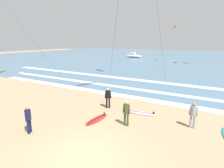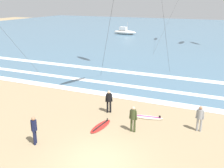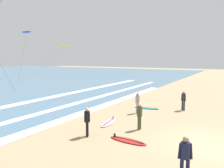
{
  "view_description": "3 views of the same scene",
  "coord_description": "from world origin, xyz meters",
  "px_view_note": "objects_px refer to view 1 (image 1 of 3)",
  "views": [
    {
      "loc": [
        4.69,
        -5.59,
        5.09
      ],
      "look_at": [
        -1.89,
        6.01,
        1.84
      ],
      "focal_mm": 28.55,
      "sensor_mm": 36.0,
      "label": 1
    },
    {
      "loc": [
        5.31,
        -10.24,
        7.58
      ],
      "look_at": [
        -1.89,
        5.87,
        2.01
      ],
      "focal_mm": 43.66,
      "sensor_mm": 36.0,
      "label": 2
    },
    {
      "loc": [
        -11.37,
        -1.35,
        4.25
      ],
      "look_at": [
        -1.8,
        4.15,
        2.94
      ],
      "focal_mm": 35.35,
      "sensor_mm": 36.0,
      "label": 3
    }
  ],
  "objects_px": {
    "surfer_background_far": "(126,111)",
    "surfboard_left_pile": "(142,113)",
    "surfer_right_near": "(28,117)",
    "surfer_foreground_main": "(193,113)",
    "surfboard_near_water": "(97,119)",
    "surfer_left_near": "(108,96)",
    "offshore_boat": "(134,56)",
    "kite_red_far_left": "(175,27)"
  },
  "relations": [
    {
      "from": "surfer_foreground_main",
      "to": "surfer_left_near",
      "type": "bearing_deg",
      "value": 176.79
    },
    {
      "from": "surfer_left_near",
      "to": "offshore_boat",
      "type": "relative_size",
      "value": 0.3
    },
    {
      "from": "surfboard_near_water",
      "to": "kite_red_far_left",
      "type": "xyz_separation_m",
      "value": [
        -2.39,
        35.97,
        8.2
      ]
    },
    {
      "from": "surfer_left_near",
      "to": "surfboard_near_water",
      "type": "height_order",
      "value": "surfer_left_near"
    },
    {
      "from": "surfer_right_near",
      "to": "surfer_background_far",
      "type": "bearing_deg",
      "value": 38.91
    },
    {
      "from": "surfer_right_near",
      "to": "surfboard_near_water",
      "type": "distance_m",
      "value": 4.14
    },
    {
      "from": "surfer_left_near",
      "to": "surfboard_left_pile",
      "type": "distance_m",
      "value": 2.85
    },
    {
      "from": "surfer_right_near",
      "to": "surfboard_left_pile",
      "type": "distance_m",
      "value": 7.41
    },
    {
      "from": "surfer_foreground_main",
      "to": "surfboard_near_water",
      "type": "height_order",
      "value": "surfer_foreground_main"
    },
    {
      "from": "offshore_boat",
      "to": "surfer_foreground_main",
      "type": "bearing_deg",
      "value": -62.89
    },
    {
      "from": "surfer_left_near",
      "to": "surfer_foreground_main",
      "type": "distance_m",
      "value": 6.06
    },
    {
      "from": "surfboard_near_water",
      "to": "offshore_boat",
      "type": "height_order",
      "value": "offshore_boat"
    },
    {
      "from": "surfer_right_near",
      "to": "surfboard_left_pile",
      "type": "relative_size",
      "value": 0.74
    },
    {
      "from": "surfboard_near_water",
      "to": "surfboard_left_pile",
      "type": "height_order",
      "value": "same"
    },
    {
      "from": "surfer_right_near",
      "to": "surfer_background_far",
      "type": "relative_size",
      "value": 1.0
    },
    {
      "from": "surfer_foreground_main",
      "to": "kite_red_far_left",
      "type": "xyz_separation_m",
      "value": [
        -7.98,
        34.09,
        7.29
      ]
    },
    {
      "from": "surfer_left_near",
      "to": "offshore_boat",
      "type": "xyz_separation_m",
      "value": [
        -14.77,
        40.32,
        -0.4
      ]
    },
    {
      "from": "surfer_right_near",
      "to": "surfer_left_near",
      "type": "bearing_deg",
      "value": 71.28
    },
    {
      "from": "surfer_foreground_main",
      "to": "surfboard_left_pile",
      "type": "distance_m",
      "value": 3.53
    },
    {
      "from": "surfboard_left_pile",
      "to": "surfer_right_near",
      "type": "bearing_deg",
      "value": -128.35
    },
    {
      "from": "surfer_background_far",
      "to": "surfboard_near_water",
      "type": "xyz_separation_m",
      "value": [
        -2.03,
        -0.22,
        -0.91
      ]
    },
    {
      "from": "surfer_right_near",
      "to": "surfer_foreground_main",
      "type": "xyz_separation_m",
      "value": [
        7.92,
        5.18,
        0.0
      ]
    },
    {
      "from": "surfer_foreground_main",
      "to": "offshore_boat",
      "type": "distance_m",
      "value": 45.68
    },
    {
      "from": "surfer_background_far",
      "to": "surfer_foreground_main",
      "type": "bearing_deg",
      "value": 25.04
    },
    {
      "from": "surfer_left_near",
      "to": "surfboard_near_water",
      "type": "xyz_separation_m",
      "value": [
        0.46,
        -2.22,
        -0.91
      ]
    },
    {
      "from": "surfer_right_near",
      "to": "surfboard_left_pile",
      "type": "xyz_separation_m",
      "value": [
        4.56,
        5.76,
        -0.91
      ]
    },
    {
      "from": "surfer_left_near",
      "to": "surfer_background_far",
      "type": "bearing_deg",
      "value": -38.85
    },
    {
      "from": "surfboard_left_pile",
      "to": "offshore_boat",
      "type": "bearing_deg",
      "value": 113.54
    },
    {
      "from": "surfer_right_near",
      "to": "surfer_background_far",
      "type": "height_order",
      "value": "same"
    },
    {
      "from": "surfer_left_near",
      "to": "surfer_background_far",
      "type": "height_order",
      "value": "same"
    },
    {
      "from": "surfboard_near_water",
      "to": "offshore_boat",
      "type": "bearing_deg",
      "value": 109.7
    },
    {
      "from": "surfboard_near_water",
      "to": "surfboard_left_pile",
      "type": "xyz_separation_m",
      "value": [
        2.23,
        2.47,
        0.0
      ]
    },
    {
      "from": "surfer_right_near",
      "to": "surfer_foreground_main",
      "type": "relative_size",
      "value": 1.0
    },
    {
      "from": "surfer_background_far",
      "to": "kite_red_far_left",
      "type": "xyz_separation_m",
      "value": [
        -4.42,
        35.75,
        7.29
      ]
    },
    {
      "from": "surfer_background_far",
      "to": "surfboard_left_pile",
      "type": "bearing_deg",
      "value": 84.84
    },
    {
      "from": "surfer_left_near",
      "to": "kite_red_far_left",
      "type": "relative_size",
      "value": 0.11
    },
    {
      "from": "surfer_background_far",
      "to": "surfboard_left_pile",
      "type": "distance_m",
      "value": 2.43
    },
    {
      "from": "surfer_right_near",
      "to": "offshore_boat",
      "type": "distance_m",
      "value": 47.63
    },
    {
      "from": "surfboard_left_pile",
      "to": "surfer_background_far",
      "type": "bearing_deg",
      "value": -95.16
    },
    {
      "from": "surfer_right_near",
      "to": "kite_red_far_left",
      "type": "bearing_deg",
      "value": 90.09
    },
    {
      "from": "surfer_foreground_main",
      "to": "surfboard_near_water",
      "type": "xyz_separation_m",
      "value": [
        -5.59,
        -1.89,
        -0.91
      ]
    },
    {
      "from": "surfer_right_near",
      "to": "surfboard_near_water",
      "type": "relative_size",
      "value": 0.75
    }
  ]
}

